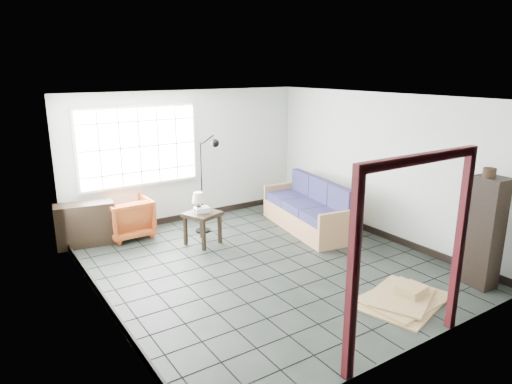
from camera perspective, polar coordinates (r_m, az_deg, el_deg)
ground at (r=7.33m, az=1.15°, el=-9.02°), size 5.50×5.50×0.00m
room_shell at (r=6.83m, az=1.09°, el=4.01°), size 5.02×5.52×2.61m
window_panel at (r=8.77m, az=-14.43°, el=5.53°), size 2.32×0.08×1.52m
doorway_trim at (r=4.99m, az=19.14°, el=-4.75°), size 1.80×0.08×2.20m
futon_sofa at (r=8.82m, az=6.83°, el=-2.40°), size 1.16×2.29×0.97m
armchair at (r=8.66m, az=-15.72°, el=-2.88°), size 0.80×0.75×0.80m
side_table at (r=8.02m, az=-6.73°, el=-3.25°), size 0.69×0.69×0.58m
table_lamp at (r=7.95m, az=-7.22°, el=-0.79°), size 0.28×0.28×0.35m
projector at (r=7.98m, az=-6.80°, el=-2.22°), size 0.27×0.23×0.09m
floor_lamp at (r=8.53m, az=-5.95°, el=1.37°), size 0.53×0.33×1.83m
console_shelf at (r=8.48m, az=-20.54°, el=-3.82°), size 1.02×0.53×0.76m
tall_shelf at (r=7.11m, az=26.80°, el=-4.48°), size 0.38×0.47×1.60m
pot at (r=6.84m, az=27.14°, el=2.16°), size 0.21×0.21×0.13m
open_box at (r=8.81m, az=8.97°, el=-3.65°), size 0.99×0.75×0.51m
cardboard_pile at (r=6.55m, az=18.01°, el=-12.47°), size 1.44×1.19×0.18m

